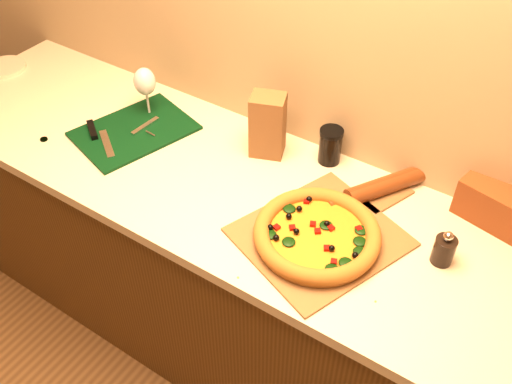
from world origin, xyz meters
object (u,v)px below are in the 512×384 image
Objects in this scene: cutting_board at (133,131)px; pizza_peel at (324,234)px; dark_jar at (330,146)px; pizza at (317,234)px; wine_glass at (145,83)px; pepper_grinder at (444,250)px; side_plate at (5,67)px; rolling_pin at (388,185)px.

pizza_peel is at bearing 12.11° from cutting_board.
pizza_peel is at bearing -64.26° from dark_jar.
pizza_peel is 4.96× the size of dark_jar.
wine_glass reaches higher than pizza.
pizza is 3.20× the size of pepper_grinder.
pepper_grinder is 0.52m from dark_jar.
wine_glass is 0.73m from side_plate.
pizza is 0.96× the size of rolling_pin.
dark_jar is at bearing 136.46° from pizza_peel.
pepper_grinder is 0.68× the size of side_plate.
side_plate is (-1.55, 0.10, 0.00)m from pizza_peel.
dark_jar is at bearing 112.48° from pizza.
pizza is 2.17× the size of side_plate.
dark_jar is (-0.14, 0.35, 0.03)m from pizza.
rolling_pin is 1.95× the size of wine_glass.
side_plate is at bearing -173.65° from wine_glass.
pizza is 0.79× the size of cutting_board.
pizza is 1.55m from side_plate.
pizza reaches higher than cutting_board.
dark_jar is at bearing 10.77° from wine_glass.
pepper_grinder is at bearing -36.82° from rolling_pin.
pizza_peel is 1.55m from side_plate.
wine_glass is at bearing 6.35° from side_plate.
pepper_grinder reaches higher than pizza_peel.
dark_jar reaches higher than pizza.
dark_jar is (0.68, 0.13, -0.07)m from wine_glass.
wine_glass reaches higher than dark_jar.
wine_glass reaches higher than pepper_grinder.
cutting_board is 3.67× the size of dark_jar.
cutting_board is at bearing 172.70° from pizza.
rolling_pin is (0.89, 0.21, 0.02)m from cutting_board.
wine_glass is at bearing 117.87° from cutting_board.
side_plate is at bearing -171.48° from dark_jar.
cutting_board is 4.05× the size of pepper_grinder.
rolling_pin is at bearing -8.75° from dark_jar.
pepper_grinder is 0.30× the size of rolling_pin.
pizza_peel is 0.34m from pepper_grinder.
wine_glass is (-0.02, 0.12, 0.13)m from cutting_board.
dark_jar is (-0.47, 0.22, 0.02)m from pepper_grinder.
pizza_peel is at bearing -3.76° from side_plate.
side_plate is (-0.74, 0.04, 0.00)m from cutting_board.
pepper_grinder is 0.59× the size of wine_glass.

